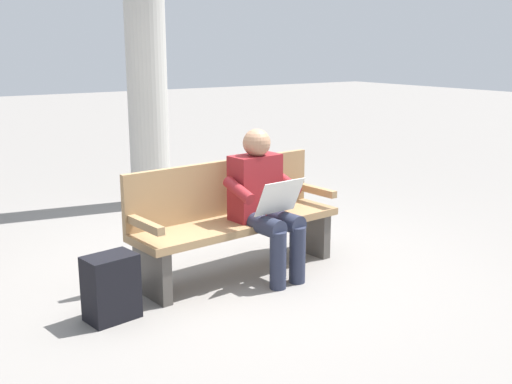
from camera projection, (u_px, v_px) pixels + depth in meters
name	position (u px, v px, depth m)	size (l,w,h in m)	color
ground_plane	(239.00, 273.00, 5.07)	(40.00, 40.00, 0.00)	gray
bench_near	(233.00, 217.00, 5.02)	(1.83, 0.63, 0.90)	#9E7A51
person_seated	(264.00, 200.00, 4.88)	(0.59, 0.60, 1.18)	maroon
backpack	(111.00, 288.00, 4.17)	(0.37, 0.31, 0.45)	black
support_pillar	(146.00, 45.00, 6.88)	(0.45, 0.45, 3.63)	#B2AFA8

